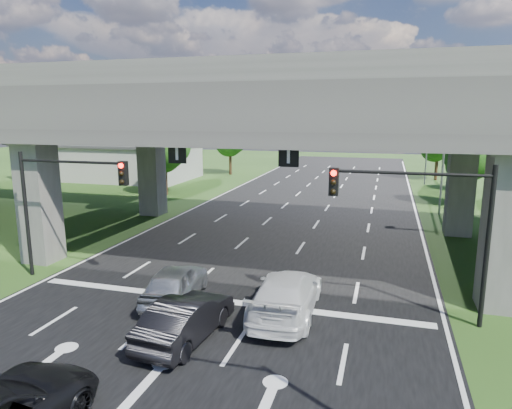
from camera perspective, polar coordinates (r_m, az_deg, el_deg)
The scene contains 17 objects.
ground at distance 16.67m, azimuth -8.81°, elevation -16.45°, with size 160.00×160.00×0.00m, color #224014.
road at distance 25.38m, azimuth 0.73°, elevation -6.39°, with size 18.00×120.00×0.03m, color black.
overpass at distance 26.12m, azimuth 1.96°, elevation 11.71°, with size 80.00×15.00×10.00m.
warehouse at distance 58.46m, azimuth -17.73°, elevation 5.14°, with size 20.00×10.00×4.00m, color #9E9E99.
signal_right at distance 17.68m, azimuth 20.39°, elevation -0.97°, with size 5.76×0.54×6.00m.
signal_left at distance 22.64m, azimuth -23.08°, elevation 1.39°, with size 5.76×0.54×6.00m.
streetlight_far at distance 37.55m, azimuth 21.93°, elevation 7.62°, with size 3.38×0.25×10.00m.
streetlight_beyond at distance 53.48m, azimuth 20.29°, elevation 8.59°, with size 3.38×0.25×10.00m.
tree_left_near at distance 44.37m, azimuth -11.34°, elevation 7.32°, with size 4.50×4.50×7.80m.
tree_left_mid at distance 52.89m, azimuth -10.23°, elevation 7.26°, with size 3.91×3.90×6.76m.
tree_left_far at distance 58.67m, azimuth -3.22°, elevation 8.75°, with size 4.80×4.80×8.32m.
tree_right_near at distance 41.98m, azimuth 25.29°, elevation 5.81°, with size 4.20×4.20×7.28m.
tree_right_mid at distance 50.39m, azimuth 27.25°, elevation 6.01°, with size 3.91×3.90×6.76m.
tree_right_far at distance 57.68m, azimuth 21.89°, elevation 7.60°, with size 4.50×4.50×7.80m.
car_silver at distance 19.53m, azimuth -10.01°, elevation -9.62°, with size 1.85×4.59×1.56m, color #B6BABF.
car_dark at distance 16.36m, azimuth -8.72°, elevation -13.92°, with size 1.62×4.63×1.53m, color black.
car_white at distance 18.05m, azimuth 3.78°, elevation -11.09°, with size 2.32×5.72×1.66m, color silver.
Camera 1 is at (6.39, -13.32, 7.73)m, focal length 32.00 mm.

